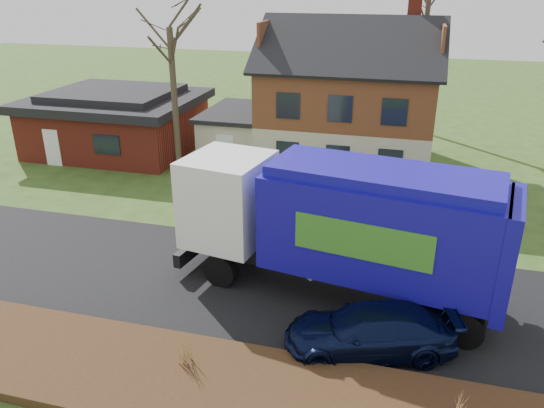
# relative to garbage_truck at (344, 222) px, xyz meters

# --- Properties ---
(ground) EXTENTS (120.00, 120.00, 0.00)m
(ground) POSITION_rel_garbage_truck_xyz_m (-3.66, -0.19, -2.68)
(ground) COLOR #2F4818
(ground) RESTS_ON ground
(road) EXTENTS (80.00, 7.00, 0.02)m
(road) POSITION_rel_garbage_truck_xyz_m (-3.66, -0.19, -2.67)
(road) COLOR black
(road) RESTS_ON ground
(mulch_verge) EXTENTS (80.00, 3.50, 0.30)m
(mulch_verge) POSITION_rel_garbage_truck_xyz_m (-3.66, -5.49, -2.53)
(mulch_verge) COLOR black
(mulch_verge) RESTS_ON ground
(main_house) EXTENTS (12.95, 8.95, 9.26)m
(main_house) POSITION_rel_garbage_truck_xyz_m (-2.17, 13.72, 1.35)
(main_house) COLOR #C1B49C
(main_house) RESTS_ON ground
(ranch_house) EXTENTS (9.80, 8.20, 3.70)m
(ranch_house) POSITION_rel_garbage_truck_xyz_m (-15.66, 12.81, -0.86)
(ranch_house) COLOR maroon
(ranch_house) RESTS_ON ground
(garbage_truck) EXTENTS (11.16, 4.65, 4.64)m
(garbage_truck) POSITION_rel_garbage_truck_xyz_m (0.00, 0.00, 0.00)
(garbage_truck) COLOR black
(garbage_truck) RESTS_ON ground
(silver_sedan) EXTENTS (4.45, 2.20, 1.40)m
(silver_sedan) POSITION_rel_garbage_truck_xyz_m (-4.10, 3.49, -1.97)
(silver_sedan) COLOR #A1A2A8
(silver_sedan) RESTS_ON ground
(navy_wagon) EXTENTS (5.19, 3.25, 1.40)m
(navy_wagon) POSITION_rel_garbage_truck_xyz_m (1.22, -2.80, -1.97)
(navy_wagon) COLOR black
(navy_wagon) RESTS_ON ground
(tree_front_west) EXTENTS (3.58, 3.58, 10.65)m
(tree_front_west) POSITION_rel_garbage_truck_xyz_m (-10.16, 9.54, 6.10)
(tree_front_west) COLOR #443A28
(tree_front_west) RESTS_ON ground
(grass_clump_mid) EXTENTS (0.35, 0.29, 0.98)m
(grass_clump_mid) POSITION_rel_garbage_truck_xyz_m (-3.51, -4.94, -1.89)
(grass_clump_mid) COLOR #9D7C45
(grass_clump_mid) RESTS_ON mulch_verge
(grass_clump_east) EXTENTS (0.31, 0.26, 0.79)m
(grass_clump_east) POSITION_rel_garbage_truck_xyz_m (3.56, -5.15, -1.98)
(grass_clump_east) COLOR #A07246
(grass_clump_east) RESTS_ON mulch_verge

